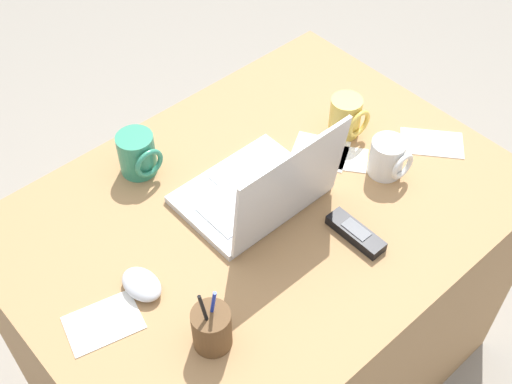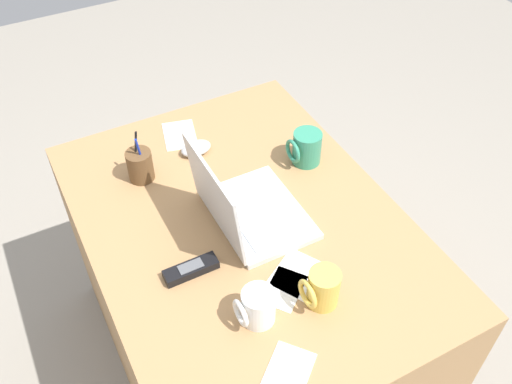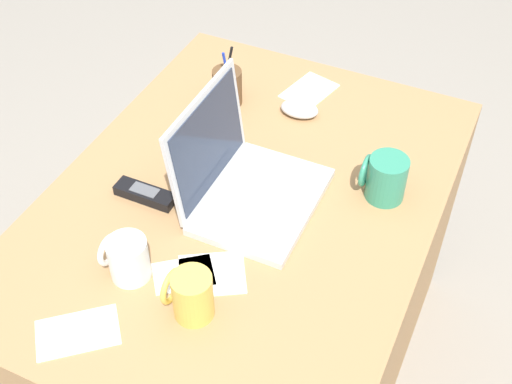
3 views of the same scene
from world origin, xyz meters
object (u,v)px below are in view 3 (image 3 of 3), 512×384
coffee_mug_tall (127,258)px  computer_mouse (301,109)px  laptop (244,181)px  coffee_mug_white (191,295)px  pen_holder (227,87)px  cordless_phone (145,194)px  coffee_mug_spare (385,178)px

coffee_mug_tall → computer_mouse: bearing=-10.6°
laptop → coffee_mug_tall: size_ratio=3.32×
coffee_mug_tall → laptop: bearing=-21.6°
computer_mouse → coffee_mug_tall: (-0.63, 0.12, 0.03)m
coffee_mug_white → pen_holder: pen_holder is taller
computer_mouse → cordless_phone: computer_mouse is taller
coffee_mug_white → coffee_mug_spare: 0.52m
coffee_mug_white → coffee_mug_tall: size_ratio=1.10×
pen_holder → laptop: bearing=-147.4°
computer_mouse → coffee_mug_spare: (-0.19, -0.28, 0.04)m
coffee_mug_tall → pen_holder: bearing=7.3°
computer_mouse → cordless_phone: size_ratio=0.69×
computer_mouse → coffee_mug_spare: coffee_mug_spare is taller
computer_mouse → cordless_phone: (-0.43, 0.20, -0.01)m
coffee_mug_spare → cordless_phone: (-0.23, 0.48, -0.04)m
cordless_phone → computer_mouse: bearing=-25.3°
computer_mouse → pen_holder: size_ratio=0.60×
computer_mouse → coffee_mug_tall: size_ratio=1.04×
coffee_mug_white → computer_mouse: bearing=3.8°
laptop → coffee_mug_tall: 0.32m
coffee_mug_white → coffee_mug_tall: (0.03, 0.16, -0.01)m
laptop → pen_holder: 0.36m
computer_mouse → coffee_mug_white: bearing=-179.8°
coffee_mug_tall → cordless_phone: bearing=23.1°
computer_mouse → coffee_mug_tall: coffee_mug_tall is taller
laptop → coffee_mug_white: size_ratio=3.01×
coffee_mug_white → cordless_phone: (0.23, 0.25, -0.04)m
computer_mouse → coffee_mug_tall: 0.64m
computer_mouse → pen_holder: (-0.03, 0.19, 0.03)m
coffee_mug_white → cordless_phone: bearing=47.0°
computer_mouse → pen_holder: pen_holder is taller
coffee_mug_white → cordless_phone: 0.34m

